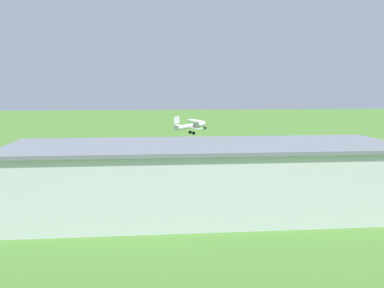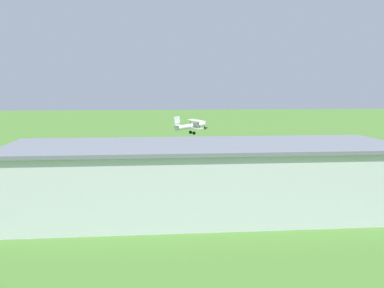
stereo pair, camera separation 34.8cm
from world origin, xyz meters
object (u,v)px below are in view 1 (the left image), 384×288
at_px(person_by_parked_cars, 338,178).
at_px(person_walking_on_apron, 315,169).
at_px(person_crossing_taxiway, 31,177).
at_px(person_near_hangar_door, 22,186).
at_px(person_watching_takeoff, 341,179).
at_px(car_yellow, 35,181).
at_px(biplane, 191,126).
at_px(hangar, 205,178).

distance_m(person_by_parked_cars, person_walking_on_apron, 7.20).
bearing_deg(person_walking_on_apron, person_crossing_taxiway, 2.13).
bearing_deg(person_near_hangar_door, person_watching_takeoff, 179.42).
bearing_deg(person_crossing_taxiway, person_by_parked_cars, 171.98).
relative_size(car_yellow, person_near_hangar_door, 2.47).
bearing_deg(biplane, car_yellow, 50.22).
bearing_deg(person_walking_on_apron, hangar, 44.05).
relative_size(person_near_hangar_door, person_walking_on_apron, 1.15).
bearing_deg(person_walking_on_apron, biplane, -56.01).
xyz_separation_m(hangar, person_crossing_taxiway, (20.97, -17.21, -2.72)).
bearing_deg(person_walking_on_apron, person_watching_takeoff, 90.41).
relative_size(biplane, car_yellow, 1.71).
height_order(person_by_parked_cars, person_watching_takeoff, person_watching_takeoff).
bearing_deg(car_yellow, person_crossing_taxiway, -70.13).
height_order(person_by_parked_cars, person_near_hangar_door, person_near_hangar_door).
distance_m(hangar, person_by_parked_cars, 22.81).
bearing_deg(hangar, person_walking_on_apron, -135.95).
bearing_deg(person_near_hangar_door, person_by_parked_cars, -179.09).
distance_m(person_by_parked_cars, person_near_hangar_door, 40.13).
bearing_deg(person_by_parked_cars, person_watching_takeoff, 84.02).
distance_m(person_near_hangar_door, person_walking_on_apron, 40.72).
bearing_deg(person_by_parked_cars, biplane, -62.48).
bearing_deg(person_watching_takeoff, car_yellow, -5.17).
height_order(hangar, person_by_parked_cars, hangar).
xyz_separation_m(person_by_parked_cars, person_crossing_taxiway, (40.48, -5.70, -0.03)).
relative_size(hangar, biplane, 5.28).
bearing_deg(person_crossing_taxiway, person_walking_on_apron, -177.87).
bearing_deg(biplane, hangar, 85.16).
height_order(biplane, person_by_parked_cars, biplane).
relative_size(hangar, car_yellow, 9.05).
relative_size(biplane, person_walking_on_apron, 4.85).
distance_m(hangar, biplane, 42.30).
distance_m(biplane, car_yellow, 36.85).
relative_size(hangar, person_walking_on_apron, 25.61).
xyz_separation_m(car_yellow, person_walking_on_apron, (-39.16, -4.70, -0.09)).
distance_m(hangar, person_crossing_taxiway, 27.27).
bearing_deg(biplane, person_walking_on_apron, 123.99).
distance_m(hangar, person_watching_takeoff, 22.20).
relative_size(person_walking_on_apron, person_watching_takeoff, 0.86).
distance_m(biplane, person_crossing_taxiway, 35.27).
bearing_deg(person_watching_takeoff, person_walking_on_apron, -89.59).
bearing_deg(person_watching_takeoff, hangar, 28.35).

